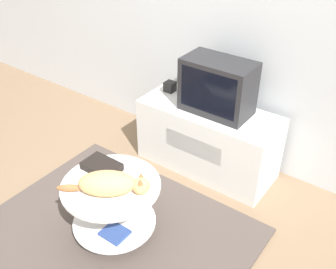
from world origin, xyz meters
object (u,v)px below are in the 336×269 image
object	(u,v)px
dvd_box	(102,166)
cat	(110,184)
speaker	(170,87)
tv	(218,87)

from	to	relation	value
dvd_box	cat	distance (m)	0.25
dvd_box	cat	size ratio (longest dim) A/B	0.50
speaker	cat	bearing A→B (deg)	-71.73
speaker	dvd_box	bearing A→B (deg)	-80.26
tv	cat	bearing A→B (deg)	-95.61
speaker	dvd_box	distance (m)	1.03
tv	dvd_box	bearing A→B (deg)	-108.07
speaker	dvd_box	size ratio (longest dim) A/B	0.34
tv	speaker	xyz separation A→B (m)	(-0.48, 0.06, -0.17)
tv	dvd_box	size ratio (longest dim) A/B	2.16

